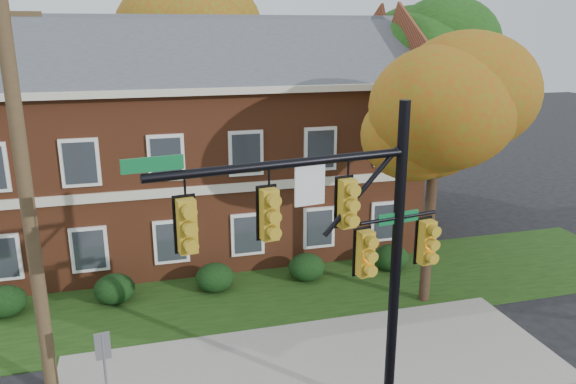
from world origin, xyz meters
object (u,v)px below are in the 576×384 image
object	(u,v)px
hedge_far_right	(391,258)
utility_pole	(27,203)
tree_far_rear	(199,36)
hedge_center	(215,278)
hedge_left	(114,289)
tree_right_rear	(426,53)
hedge_far_left	(5,301)
tree_near_right	(446,112)
sign_post	(104,363)
hedge_right	(306,267)
traffic_signal	(343,241)
apartment_building	(193,132)

from	to	relation	value
hedge_far_right	utility_pole	size ratio (longest dim) A/B	0.14
tree_far_rear	hedge_center	bearing A→B (deg)	-95.85
hedge_center	hedge_left	bearing A→B (deg)	180.00
tree_right_rear	tree_far_rear	bearing A→B (deg)	145.00
hedge_far_left	tree_far_rear	distance (m)	17.61
tree_near_right	sign_post	bearing A→B (deg)	-161.22
hedge_right	hedge_far_right	size ratio (longest dim) A/B	1.00
tree_right_rear	hedge_far_left	bearing A→B (deg)	-161.55
hedge_right	hedge_center	bearing A→B (deg)	180.00
hedge_far_left	hedge_right	xyz separation A→B (m)	(10.50, 0.00, 0.00)
tree_near_right	utility_pole	distance (m)	12.47
hedge_far_right	tree_near_right	bearing A→B (deg)	-85.48
tree_far_rear	traffic_signal	world-z (taller)	tree_far_rear
hedge_left	hedge_far_left	bearing A→B (deg)	180.00
tree_far_rear	sign_post	size ratio (longest dim) A/B	4.68
hedge_far_left	hedge_right	bearing A→B (deg)	0.00
utility_pole	hedge_far_right	bearing A→B (deg)	17.58
hedge_left	hedge_right	xyz separation A→B (m)	(7.00, 0.00, 0.00)
apartment_building	sign_post	xyz separation A→B (m)	(-3.50, -11.74, -3.32)
apartment_building	hedge_right	distance (m)	7.73
tree_far_rear	hedge_far_right	bearing A→B (deg)	-66.63
hedge_far_right	tree_far_rear	bearing A→B (deg)	113.37
hedge_right	traffic_signal	xyz separation A→B (m)	(-1.75, -8.20, 4.31)
hedge_center	utility_pole	distance (m)	8.40
tree_right_rear	traffic_signal	xyz separation A→B (m)	(-9.57, -14.31, -3.29)
hedge_center	sign_post	bearing A→B (deg)	-118.37
utility_pole	sign_post	bearing A→B (deg)	-52.07
hedge_right	apartment_building	bearing A→B (deg)	123.67
apartment_building	traffic_signal	distance (m)	13.57
tree_near_right	tree_right_rear	distance (m)	9.94
hedge_center	utility_pole	bearing A→B (deg)	-135.98
tree_near_right	hedge_far_right	bearing A→B (deg)	94.52
hedge_center	hedge_right	bearing A→B (deg)	0.00
apartment_building	tree_near_right	xyz separation A→B (m)	(7.22, -8.09, 1.68)
apartment_building	tree_near_right	distance (m)	10.97
tree_near_right	sign_post	distance (m)	12.38
utility_pole	hedge_center	bearing A→B (deg)	39.67
hedge_far_left	hedge_left	bearing A→B (deg)	0.00
hedge_far_right	traffic_signal	world-z (taller)	traffic_signal
apartment_building	tree_far_rear	size ratio (longest dim) A/B	1.63
hedge_right	hedge_far_right	xyz separation A→B (m)	(3.50, 0.00, 0.00)
hedge_center	traffic_signal	size ratio (longest dim) A/B	0.18
hedge_far_right	hedge_far_left	bearing A→B (deg)	180.00
tree_near_right	traffic_signal	bearing A→B (deg)	-135.58
hedge_left	utility_pole	bearing A→B (deg)	-107.25
hedge_left	hedge_right	world-z (taller)	same
apartment_building	tree_near_right	world-z (taller)	apartment_building
hedge_right	tree_right_rear	distance (m)	12.50
hedge_far_right	utility_pole	xyz separation A→B (m)	(-12.00, -4.83, 4.72)
tree_right_rear	utility_pole	bearing A→B (deg)	-146.15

